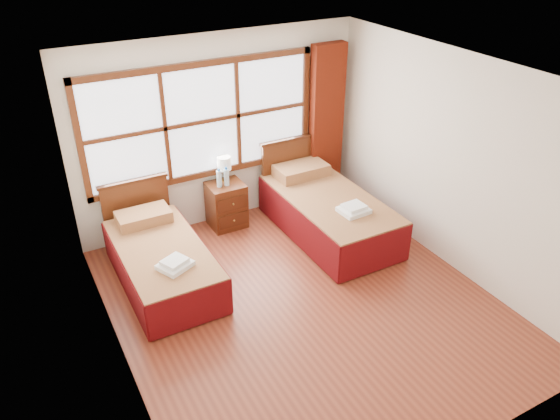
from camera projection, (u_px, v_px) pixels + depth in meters
floor at (304, 303)px, 6.19m from camera, size 4.50×4.50×0.00m
ceiling at (310, 77)px, 4.91m from camera, size 4.50×4.50×0.00m
wall_back at (220, 132)px, 7.27m from camera, size 4.00×0.00×4.00m
wall_left at (109, 256)px, 4.72m from camera, size 0.00×4.50×4.50m
wall_right at (453, 164)px, 6.38m from camera, size 0.00×4.50×4.50m
window at (202, 121)px, 7.04m from camera, size 3.16×0.06×1.56m
curtain at (326, 124)px, 7.89m from camera, size 0.50×0.16×2.30m
bed_left at (161, 260)px, 6.45m from camera, size 0.96×1.98×0.93m
bed_right at (326, 211)px, 7.39m from camera, size 1.08×2.10×1.05m
nightstand at (227, 205)px, 7.53m from camera, size 0.48×0.47×0.64m
towels_left at (175, 264)px, 5.94m from camera, size 0.43×0.41×0.10m
towels_right at (354, 209)px, 6.85m from camera, size 0.37×0.33×0.10m
lamp at (224, 164)px, 7.34m from camera, size 0.18×0.18×0.36m
bottle_near at (219, 179)px, 7.26m from camera, size 0.07×0.07×0.26m
bottle_far at (227, 177)px, 7.30m from camera, size 0.07×0.07×0.26m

